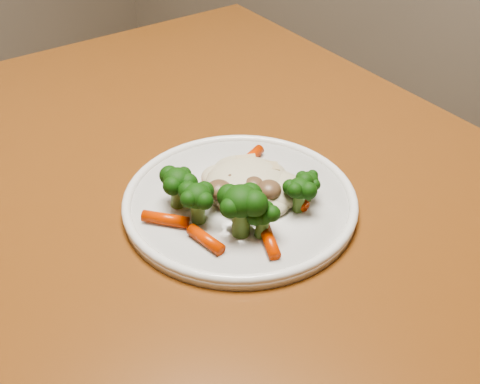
{
  "coord_description": "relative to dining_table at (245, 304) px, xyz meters",
  "views": [
    {
      "loc": [
        0.14,
        -0.27,
        1.15
      ],
      "look_at": [
        -0.13,
        0.15,
        0.77
      ],
      "focal_mm": 45.0,
      "sensor_mm": 36.0,
      "label": 1
    }
  ],
  "objects": [
    {
      "name": "dining_table",
      "position": [
        0.0,
        0.0,
        0.0
      ],
      "size": [
        1.28,
        1.08,
        0.75
      ],
      "rotation": [
        0.0,
        0.0,
        -0.39
      ],
      "color": "brown",
      "rests_on": "ground"
    },
    {
      "name": "plate",
      "position": [
        -0.02,
        0.03,
        0.12
      ],
      "size": [
        0.25,
        0.25,
        0.01
      ],
      "primitive_type": "cylinder",
      "color": "white",
      "rests_on": "dining_table"
    },
    {
      "name": "meal",
      "position": [
        -0.02,
        0.02,
        0.14
      ],
      "size": [
        0.16,
        0.17,
        0.05
      ],
      "color": "beige",
      "rests_on": "plate"
    }
  ]
}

